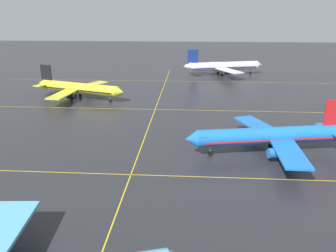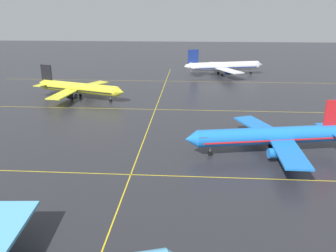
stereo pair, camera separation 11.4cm
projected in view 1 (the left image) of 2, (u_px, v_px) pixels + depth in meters
name	position (u px, v px, depth m)	size (l,w,h in m)	color
airliner_second_row	(270.00, 136.00, 67.89)	(34.06, 28.98, 10.63)	blue
airliner_third_row	(78.00, 88.00, 109.80)	(32.08, 27.43, 10.23)	yellow
airliner_far_left_stand	(223.00, 66.00, 149.29)	(36.00, 30.68, 11.35)	white
taxiway_markings	(146.00, 134.00, 79.37)	(133.69, 181.74, 0.01)	yellow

